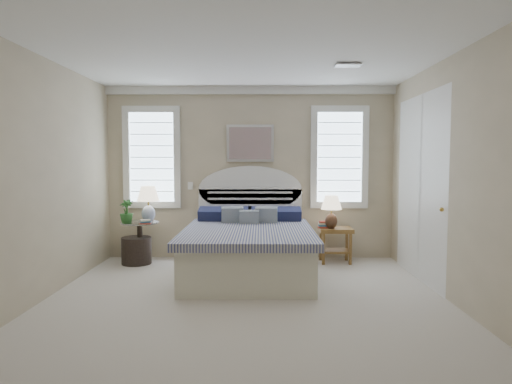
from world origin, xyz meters
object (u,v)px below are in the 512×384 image
object	(u,v)px
bed	(249,246)
lamp_left	(148,200)
floor_pot	(136,250)
lamp_right	(331,208)
side_table_left	(140,238)
nightstand_right	(335,237)

from	to	relation	value
bed	lamp_left	xyz separation A→B (m)	(-1.53, 0.63, 0.57)
floor_pot	lamp_right	size ratio (longest dim) A/B	0.88
bed	side_table_left	world-z (taller)	bed
bed	lamp_right	world-z (taller)	bed
side_table_left	nightstand_right	distance (m)	2.95
floor_pot	side_table_left	bearing A→B (deg)	21.59
floor_pot	lamp_right	world-z (taller)	lamp_right
bed	lamp_left	size ratio (longest dim) A/B	4.20
side_table_left	lamp_left	size ratio (longest dim) A/B	1.16
floor_pot	nightstand_right	bearing A→B (deg)	2.28
nightstand_right	bed	bearing A→B (deg)	-151.97
side_table_left	nightstand_right	bearing A→B (deg)	1.94
bed	nightstand_right	xyz separation A→B (m)	(1.30, 0.69, 0.00)
side_table_left	lamp_left	world-z (taller)	lamp_left
side_table_left	floor_pot	xyz separation A→B (m)	(-0.05, -0.02, -0.19)
bed	lamp_right	xyz separation A→B (m)	(1.23, 0.64, 0.45)
lamp_left	lamp_right	distance (m)	2.75
floor_pot	lamp_left	bearing A→B (deg)	19.05
side_table_left	lamp_right	xyz separation A→B (m)	(2.88, 0.05, 0.45)
bed	side_table_left	size ratio (longest dim) A/B	3.61
lamp_right	lamp_left	bearing A→B (deg)	-179.86
nightstand_right	floor_pot	size ratio (longest dim) A/B	1.20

